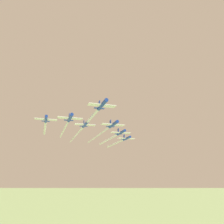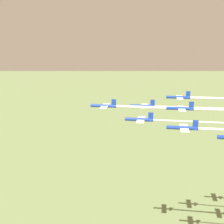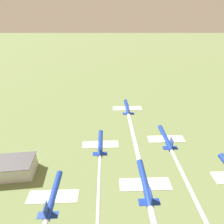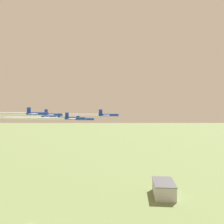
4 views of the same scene
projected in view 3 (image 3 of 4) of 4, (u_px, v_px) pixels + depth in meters
hangar at (14, 168)px, 123.15m from camera, size 28.42×17.64×12.07m
jet_0 at (127, 108)px, 61.87m from camera, size 10.24×10.85×3.63m
jet_1 at (100, 144)px, 49.39m from camera, size 10.24×10.85×3.63m
jet_2 at (166, 138)px, 49.27m from camera, size 10.24×10.85×3.63m
jet_3 at (53, 195)px, 35.46m from camera, size 10.24×10.85×3.63m
jet_4 at (145, 183)px, 34.62m from camera, size 10.24×10.85×3.63m
smoke_trail_0 at (139, 158)px, 40.47m from camera, size 3.69×39.43×1.08m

